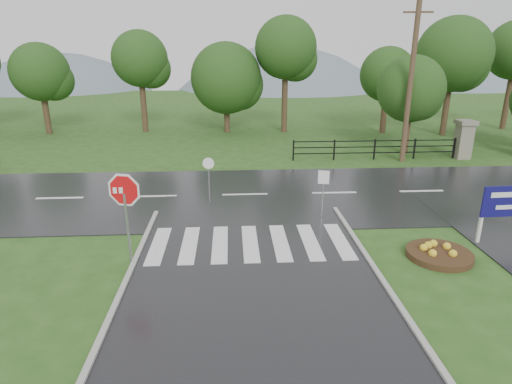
{
  "coord_description": "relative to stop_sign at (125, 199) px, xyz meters",
  "views": [
    {
      "loc": [
        -0.57,
        -7.85,
        6.18
      ],
      "look_at": [
        0.25,
        6.0,
        1.5
      ],
      "focal_mm": 30.0,
      "sensor_mm": 36.0,
      "label": 1
    }
  ],
  "objects": [
    {
      "name": "utility_pole_east",
      "position": [
        12.88,
        11.6,
        2.3
      ],
      "size": [
        1.53,
        0.3,
        8.62
      ],
      "color": "#473523",
      "rests_on": "ground"
    },
    {
      "name": "treeline",
      "position": [
        4.65,
        20.1,
        -2.07
      ],
      "size": [
        83.2,
        5.2,
        10.0
      ],
      "color": "#1B3F13",
      "rests_on": "ground"
    },
    {
      "name": "entrance_tree_left",
      "position": [
        13.8,
        13.6,
        1.79
      ],
      "size": [
        3.94,
        3.94,
        5.86
      ],
      "color": "#3D2B1C",
      "rests_on": "ground"
    },
    {
      "name": "fence_west",
      "position": [
        11.4,
        12.1,
        -1.35
      ],
      "size": [
        9.58,
        0.08,
        1.2
      ],
      "color": "black",
      "rests_on": "ground"
    },
    {
      "name": "flower_bed",
      "position": [
        9.47,
        -0.17,
        -1.93
      ],
      "size": [
        1.99,
        1.99,
        0.4
      ],
      "color": "#332111",
      "rests_on": "ground"
    },
    {
      "name": "crosswalk",
      "position": [
        3.65,
        1.1,
        -2.01
      ],
      "size": [
        6.5,
        2.8,
        0.02
      ],
      "color": "silver",
      "rests_on": "ground"
    },
    {
      "name": "hills",
      "position": [
        7.14,
        61.1,
        -17.61
      ],
      "size": [
        102.0,
        48.0,
        48.0
      ],
      "color": "slate",
      "rests_on": "ground"
    },
    {
      "name": "stop_sign",
      "position": [
        0.0,
        0.0,
        0.0
      ],
      "size": [
        1.3,
        0.36,
        3.01
      ],
      "color": "#939399",
      "rests_on": "ground"
    },
    {
      "name": "pillar_west",
      "position": [
        16.65,
        12.1,
        -0.9
      ],
      "size": [
        1.0,
        1.0,
        2.24
      ],
      "color": "gray",
      "rests_on": "ground"
    },
    {
      "name": "main_road",
      "position": [
        3.65,
        6.1,
        -2.07
      ],
      "size": [
        90.0,
        8.0,
        0.04
      ],
      "primitive_type": "cube",
      "color": "black",
      "rests_on": "ground"
    },
    {
      "name": "reg_sign_small",
      "position": [
        6.5,
        3.3,
        -0.72
      ],
      "size": [
        0.4,
        0.14,
        1.88
      ],
      "color": "#939399",
      "rests_on": "ground"
    },
    {
      "name": "ground",
      "position": [
        3.65,
        -3.9,
        -2.07
      ],
      "size": [
        120.0,
        120.0,
        0.0
      ],
      "primitive_type": "plane",
      "color": "#284F1A",
      "rests_on": "ground"
    },
    {
      "name": "reg_sign_round",
      "position": [
        2.15,
        5.01,
        -0.78
      ],
      "size": [
        0.47,
        0.07,
        2.01
      ],
      "color": "#939399",
      "rests_on": "ground"
    }
  ]
}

